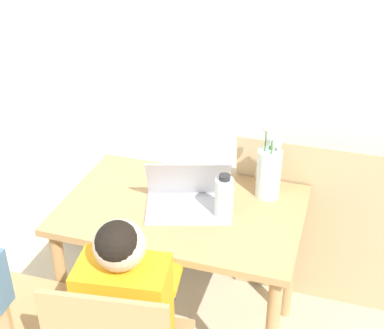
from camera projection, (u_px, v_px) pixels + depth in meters
name	position (u px, v px, depth m)	size (l,w,h in m)	color
wall_back	(185.00, 38.00, 2.33)	(6.40, 0.05, 2.50)	white
dining_table	(182.00, 229.00, 2.21)	(0.97, 0.63, 0.71)	tan
person_seated	(130.00, 305.00, 1.79)	(0.35, 0.46, 1.01)	orange
laptop	(188.00, 196.00, 2.13)	(0.39, 0.31, 0.21)	#B2B2B7
flower_vase	(269.00, 170.00, 2.17)	(0.10, 0.10, 0.33)	silver
water_bottle	(224.00, 198.00, 2.04)	(0.07, 0.07, 0.19)	silver
cardboard_panel	(328.00, 231.00, 2.44)	(0.86, 0.14, 0.91)	tan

